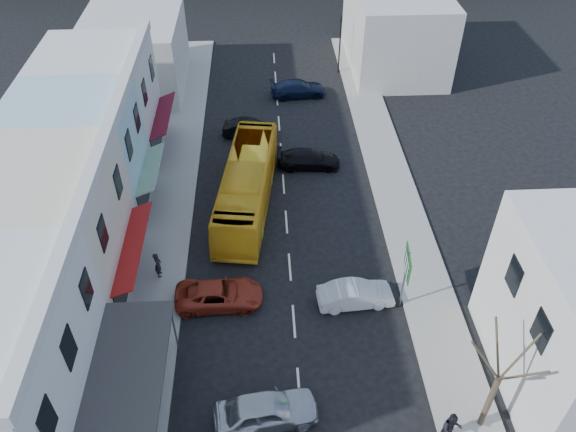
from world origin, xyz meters
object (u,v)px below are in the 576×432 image
object	(u,v)px
car_white	(355,294)
traffic_signal	(340,45)
pedestrian_right	(451,430)
street_tree	(499,379)
bus	(247,186)
car_red	(219,294)
car_silver	(266,411)
direction_sign	(404,280)
pedestrian_left	(158,264)

from	to	relation	value
car_white	traffic_signal	bearing A→B (deg)	-9.89
pedestrian_right	street_tree	world-z (taller)	street_tree
car_white	street_tree	distance (m)	9.13
bus	car_red	distance (m)	8.58
bus	car_silver	size ratio (longest dim) A/B	2.64
car_silver	pedestrian_right	distance (m)	8.01
car_silver	car_white	distance (m)	8.29
pedestrian_right	direction_sign	world-z (taller)	direction_sign
direction_sign	street_tree	size ratio (longest dim) A/B	0.57
car_white	direction_sign	distance (m)	2.77
car_silver	direction_sign	size ratio (longest dim) A/B	1.08
bus	pedestrian_right	bearing A→B (deg)	-54.86
car_silver	pedestrian_right	size ratio (longest dim) A/B	2.59
pedestrian_left	street_tree	size ratio (longest dim) A/B	0.24
pedestrian_right	car_red	bearing A→B (deg)	139.85
bus	car_red	xyz separation A→B (m)	(-1.52, -8.40, -0.85)
bus	street_tree	size ratio (longest dim) A/B	1.64
bus	car_white	xyz separation A→B (m)	(5.82, -8.81, -0.85)
car_silver	bus	bearing A→B (deg)	-4.68
car_silver	pedestrian_right	world-z (taller)	pedestrian_right
pedestrian_right	car_white	bearing A→B (deg)	109.28
pedestrian_left	direction_sign	xyz separation A→B (m)	(13.25, -2.82, 1.03)
pedestrian_left	car_silver	bearing A→B (deg)	-152.85
traffic_signal	direction_sign	bearing A→B (deg)	80.99
car_silver	direction_sign	xyz separation A→B (m)	(7.37, 6.35, 1.33)
car_white	car_silver	bearing A→B (deg)	138.38
direction_sign	pedestrian_left	bearing A→B (deg)	173.65
bus	pedestrian_right	xyz separation A→B (m)	(8.74, -16.89, -0.55)
car_silver	car_red	bearing A→B (deg)	10.83
pedestrian_left	street_tree	world-z (taller)	street_tree
bus	traffic_signal	world-z (taller)	traffic_signal
car_silver	car_red	size ratio (longest dim) A/B	0.96
car_white	car_red	xyz separation A→B (m)	(-7.34, 0.41, 0.00)
street_tree	car_red	bearing A→B (deg)	147.01
car_white	direction_sign	xyz separation A→B (m)	(2.41, -0.29, 1.33)
car_red	car_white	bearing A→B (deg)	-94.31
pedestrian_left	pedestrian_right	bearing A→B (deg)	-133.16
car_silver	traffic_signal	distance (m)	35.10
direction_sign	car_silver	bearing A→B (deg)	-133.57
car_silver	traffic_signal	xyz separation A→B (m)	(7.37, 34.26, 1.96)
bus	street_tree	xyz separation A→B (m)	(10.44, -16.16, 1.99)
car_white	bus	bearing A→B (deg)	28.57
direction_sign	traffic_signal	world-z (taller)	traffic_signal
direction_sign	car_white	bearing A→B (deg)	178.83
traffic_signal	car_red	bearing A→B (deg)	61.26
traffic_signal	street_tree	bearing A→B (deg)	84.59
bus	car_silver	bearing A→B (deg)	-79.01
car_red	bus	bearing A→B (deg)	-11.39
car_white	street_tree	bearing A→B (deg)	-152.78
car_white	direction_sign	world-z (taller)	direction_sign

